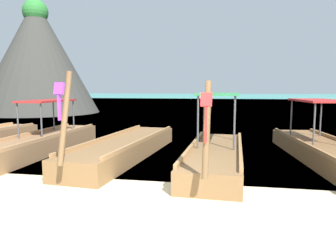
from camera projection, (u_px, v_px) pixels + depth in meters
name	position (u px, v px, depth m)	size (l,w,h in m)	color
ground	(129.00, 212.00, 5.28)	(120.00, 120.00, 0.00)	beige
sea_water	(216.00, 98.00, 65.67)	(120.00, 120.00, 0.00)	#2DB29E
longtail_boat_yellow_ribbon	(34.00, 145.00, 9.70)	(1.14, 7.34, 2.73)	olive
longtail_boat_violet_ribbon	(126.00, 148.00, 9.53)	(1.89, 6.58, 2.47)	brown
longtail_boat_red_ribbon	(216.00, 154.00, 8.39)	(1.59, 5.66, 2.25)	brown
longtail_boat_pink_ribbon	(328.00, 152.00, 8.69)	(1.98, 7.28, 2.67)	brown
karst_rock	(34.00, 59.00, 26.61)	(11.06, 10.09, 9.64)	#383833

